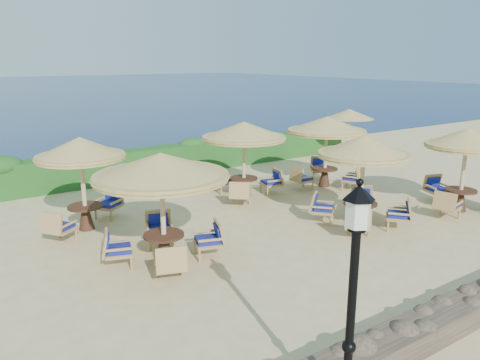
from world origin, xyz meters
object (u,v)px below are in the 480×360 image
Objects in this scene: cafe_set_0 at (162,185)px; cafe_set_5 at (326,136)px; cafe_set_3 at (81,163)px; extra_parasol at (349,114)px; lamp_post at (351,322)px; cafe_set_1 at (363,166)px; cafe_set_2 at (465,155)px; cafe_set_4 at (244,143)px.

cafe_set_0 is 1.07× the size of cafe_set_5.
cafe_set_5 is at bearing -2.12° from cafe_set_3.
lamp_post is at bearing -136.40° from extra_parasol.
cafe_set_1 is 0.98× the size of cafe_set_2.
extra_parasol is 5.31m from cafe_set_5.
cafe_set_5 is (8.23, 8.99, 0.39)m from lamp_post.
cafe_set_1 is (-6.60, -6.79, -0.40)m from extra_parasol.
lamp_post is 12.19m from cafe_set_5.
cafe_set_0 is at bearing -159.89° from cafe_set_5.
cafe_set_0 reaches higher than extra_parasol.
lamp_post is 7.94m from cafe_set_1.
cafe_set_4 is at bearing 36.46° from cafe_set_0.
lamp_post is 17.41m from extra_parasol.
cafe_set_4 is (4.60, 3.40, 0.02)m from cafe_set_0.
cafe_set_4 is (-4.85, 5.07, 0.10)m from cafe_set_2.
lamp_post reaches higher than cafe_set_3.
cafe_set_5 is at bearing 47.53° from lamp_post.
extra_parasol is (12.60, 12.00, 0.62)m from lamp_post.
cafe_set_1 is at bearing -120.52° from cafe_set_5.
extra_parasol is 0.91× the size of cafe_set_1.
extra_parasol is at bearing 69.07° from cafe_set_2.
cafe_set_4 is at bearing -161.89° from extra_parasol.
lamp_post reaches higher than cafe_set_4.
cafe_set_2 is 1.01× the size of cafe_set_3.
cafe_set_4 is 0.98× the size of cafe_set_5.
cafe_set_3 is 8.90m from cafe_set_5.
cafe_set_2 is at bearing -12.46° from cafe_set_1.
cafe_set_3 and cafe_set_4 have the same top height.
cafe_set_3 reaches higher than extra_parasol.
lamp_post reaches higher than cafe_set_5.
cafe_set_2 and cafe_set_4 have the same top height.
cafe_set_1 is at bearing -8.50° from cafe_set_0.
lamp_post reaches higher than extra_parasol.
cafe_set_4 is at bearing 1.51° from cafe_set_3.
cafe_set_3 is at bearing -178.49° from cafe_set_4.
cafe_set_0 is at bearing 171.50° from cafe_set_1.
cafe_set_0 is 1.19× the size of cafe_set_1.
extra_parasol is at bearing 25.66° from cafe_set_0.
cafe_set_5 is (-4.37, -3.01, -0.23)m from extra_parasol.
cafe_set_5 is at bearing 107.63° from cafe_set_2.
cafe_set_0 is 1.17× the size of cafe_set_2.
lamp_post reaches higher than cafe_set_1.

